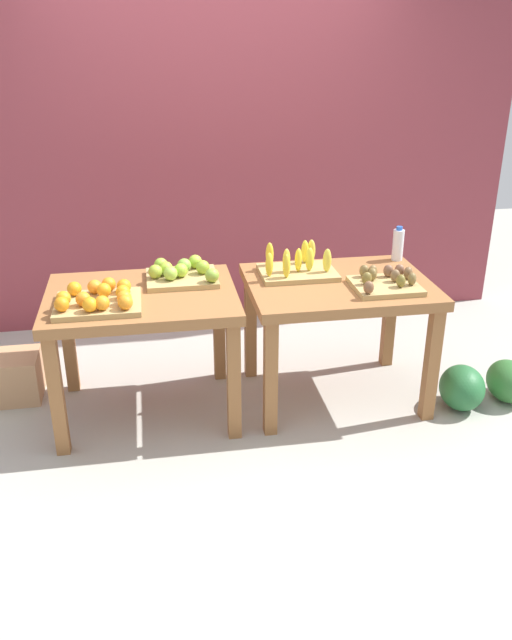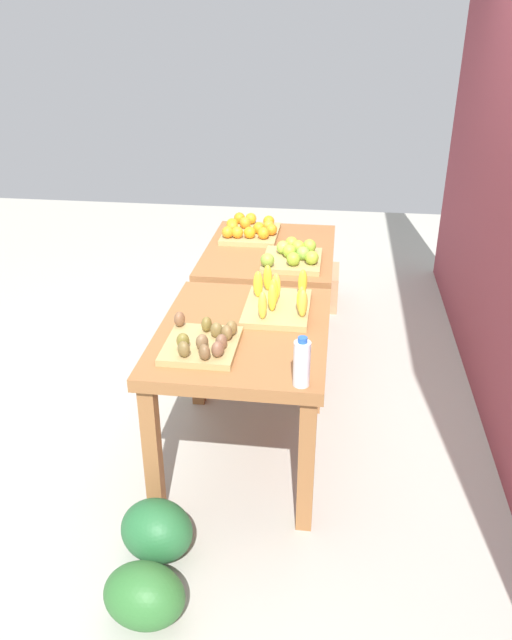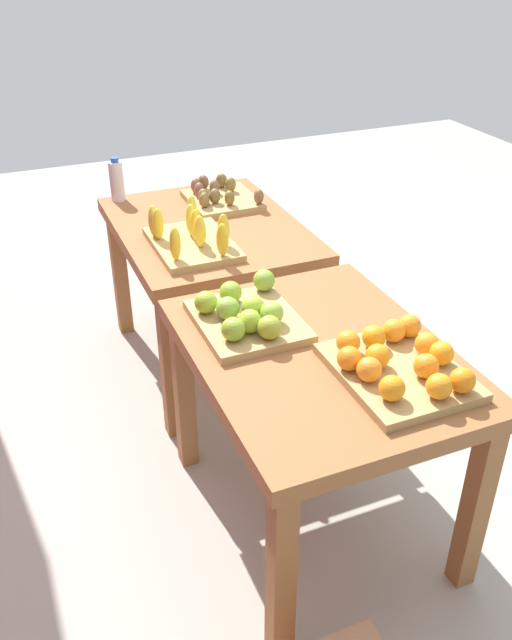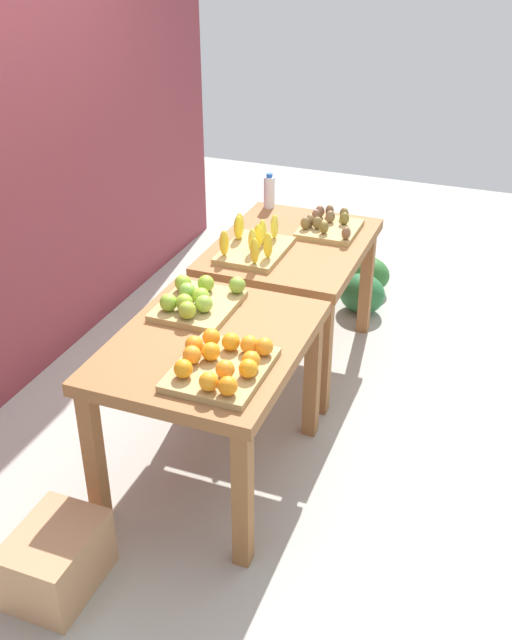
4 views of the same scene
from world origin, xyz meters
name	(u,v)px [view 3 (image 3 of 4)]	position (x,y,z in m)	size (l,w,h in m)	color
ground_plane	(255,425)	(0.00, 0.00, 0.00)	(8.00, 8.00, 0.00)	#A9A79C
display_table_left	(319,377)	(-0.56, 0.00, 0.64)	(1.04, 0.80, 0.75)	#915D34
display_table_right	(208,246)	(0.56, 0.00, 0.64)	(1.04, 0.80, 0.75)	#915D34
orange_bin	(399,363)	(-0.78, -0.16, 0.79)	(0.44, 0.38, 0.11)	tan
apple_bin	(246,314)	(-0.33, 0.17, 0.79)	(0.42, 0.36, 0.11)	tan
banana_crate	(192,238)	(0.35, 0.14, 0.79)	(0.44, 0.32, 0.17)	tan
kiwi_bin	(220,197)	(0.78, -0.14, 0.78)	(0.36, 0.33, 0.10)	tan
water_bottle	(117,181)	(1.02, 0.30, 0.85)	(0.07, 0.07, 0.21)	silver
watermelon_pile	(204,261)	(1.42, -0.25, 0.13)	(0.63, 0.40, 0.26)	#2E692E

